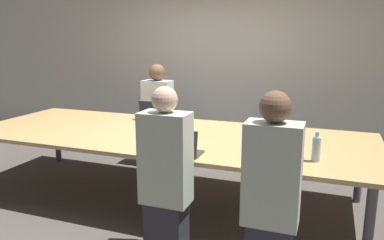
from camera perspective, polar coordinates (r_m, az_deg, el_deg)
ground_plane at (r=4.37m, az=-3.94°, el=-11.66°), size 24.00×24.00×0.00m
curtain_wall at (r=5.94m, az=4.12°, el=8.64°), size 12.00×0.06×2.80m
conference_table at (r=4.14m, az=-4.08°, el=-2.60°), size 4.43×1.64×0.76m
laptop_far_midleft at (r=4.87m, az=-6.45°, el=0.94°), size 0.35×0.22×0.23m
person_far_midleft at (r=5.32m, az=-5.22°, el=0.61°), size 0.40×0.24×1.43m
laptop_near_right at (r=3.19m, az=13.71°, el=-5.28°), size 0.33×0.25×0.26m
person_near_right at (r=2.79m, az=11.99°, el=-10.61°), size 0.40×0.24×1.43m
bottle_near_right at (r=3.33m, az=18.41°, el=-4.18°), size 0.07×0.07×0.26m
laptop_near_midright at (r=3.33m, az=-1.75°, el=-4.25°), size 0.35×0.24×0.24m
person_near_midright at (r=3.09m, az=-4.01°, el=-8.36°), size 0.40×0.24×1.41m
bottle_near_midright at (r=3.55m, az=-5.21°, el=-2.75°), size 0.07×0.07×0.23m
stapler at (r=3.84m, az=-4.00°, el=-2.73°), size 0.11×0.15×0.05m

